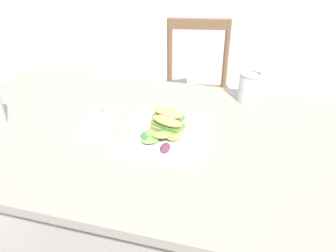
# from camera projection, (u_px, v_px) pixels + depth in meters

# --- Properties ---
(dining_table) EXTENTS (1.40, 0.86, 0.74)m
(dining_table) POSITION_uv_depth(u_px,v_px,m) (138.00, 158.00, 1.26)
(dining_table) COLOR gray
(dining_table) RESTS_ON ground
(chair_wooden_far) EXTENTS (0.47, 0.47, 0.87)m
(chair_wooden_far) POSITION_uv_depth(u_px,v_px,m) (196.00, 96.00, 2.08)
(chair_wooden_far) COLOR brown
(chair_wooden_far) RESTS_ON ground
(plate_lunch) EXTENTS (0.29, 0.29, 0.01)m
(plate_lunch) POSITION_uv_depth(u_px,v_px,m) (165.00, 136.00, 1.16)
(plate_lunch) COLOR white
(plate_lunch) RESTS_ON dining_table
(sandwich_half_front) EXTENTS (0.12, 0.09, 0.06)m
(sandwich_half_front) POSITION_uv_depth(u_px,v_px,m) (167.00, 125.00, 1.16)
(sandwich_half_front) COLOR tan
(sandwich_half_front) RESTS_ON plate_lunch
(sandwich_half_back) EXTENTS (0.12, 0.09, 0.06)m
(sandwich_half_back) POSITION_uv_depth(u_px,v_px,m) (168.00, 117.00, 1.21)
(sandwich_half_back) COLOR tan
(sandwich_half_back) RESTS_ON plate_lunch
(salad_mixed_greens) EXTENTS (0.15, 0.14, 0.03)m
(salad_mixed_greens) POSITION_uv_depth(u_px,v_px,m) (157.00, 136.00, 1.13)
(salad_mixed_greens) COLOR #602D47
(salad_mixed_greens) RESTS_ON plate_lunch
(napkin_folded) EXTENTS (0.13, 0.25, 0.00)m
(napkin_folded) POSITION_uv_depth(u_px,v_px,m) (100.00, 122.00, 1.25)
(napkin_folded) COLOR white
(napkin_folded) RESTS_ON dining_table
(fork_on_napkin) EXTENTS (0.06, 0.18, 0.00)m
(fork_on_napkin) POSITION_uv_depth(u_px,v_px,m) (101.00, 119.00, 1.26)
(fork_on_napkin) COLOR silver
(fork_on_napkin) RESTS_ON napkin_folded
(mason_jar_iced_tea) EXTENTS (0.09, 0.09, 0.12)m
(mason_jar_iced_tea) POSITION_uv_depth(u_px,v_px,m) (250.00, 88.00, 1.36)
(mason_jar_iced_tea) COLOR #995623
(mason_jar_iced_tea) RESTS_ON dining_table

